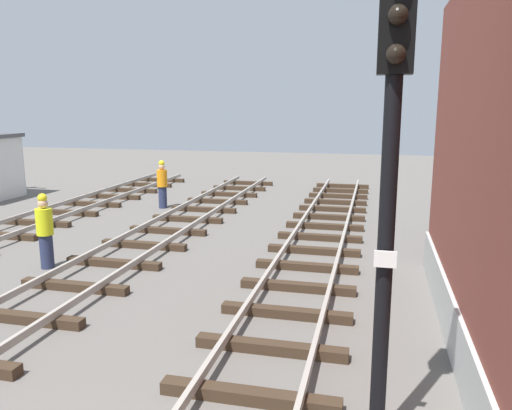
% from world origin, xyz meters
% --- Properties ---
extents(signal_mast, '(0.36, 0.40, 5.36)m').
position_xyz_m(signal_mast, '(2.32, 3.04, 3.36)').
color(signal_mast, black).
rests_on(signal_mast, ground).
extents(track_worker_foreground, '(0.40, 0.40, 1.87)m').
position_xyz_m(track_worker_foreground, '(-5.85, 15.62, 0.93)').
color(track_worker_foreground, '#262D4C').
rests_on(track_worker_foreground, ground).
extents(track_worker_distant, '(0.40, 0.40, 1.87)m').
position_xyz_m(track_worker_distant, '(-5.60, 8.03, 0.93)').
color(track_worker_distant, '#262D4C').
rests_on(track_worker_distant, ground).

